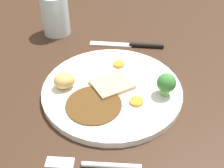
% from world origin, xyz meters
% --- Properties ---
extents(dining_table, '(1.20, 0.84, 0.04)m').
position_xyz_m(dining_table, '(0.00, 0.00, 0.02)').
color(dining_table, '#382316').
rests_on(dining_table, ground).
extents(dinner_plate, '(0.28, 0.28, 0.01)m').
position_xyz_m(dinner_plate, '(0.01, -0.01, 0.04)').
color(dinner_plate, white).
rests_on(dinner_plate, dining_table).
extents(gravy_pool, '(0.11, 0.11, 0.00)m').
position_xyz_m(gravy_pool, '(-0.04, 0.02, 0.05)').
color(gravy_pool, '#563819').
rests_on(gravy_pool, dinner_plate).
extents(meat_slice_main, '(0.10, 0.10, 0.01)m').
position_xyz_m(meat_slice_main, '(0.02, -0.01, 0.05)').
color(meat_slice_main, tan).
rests_on(meat_slice_main, dinner_plate).
extents(roast_potato_left, '(0.05, 0.06, 0.03)m').
position_xyz_m(roast_potato_left, '(0.01, 0.09, 0.07)').
color(roast_potato_left, '#D8B260').
rests_on(roast_potato_left, dinner_plate).
extents(carrot_coin_front, '(0.02, 0.02, 0.01)m').
position_xyz_m(carrot_coin_front, '(0.09, -0.02, 0.05)').
color(carrot_coin_front, orange).
rests_on(carrot_coin_front, dinner_plate).
extents(carrot_coin_back, '(0.03, 0.03, 0.01)m').
position_xyz_m(carrot_coin_back, '(-0.03, -0.06, 0.05)').
color(carrot_coin_back, orange).
rests_on(carrot_coin_back, dinner_plate).
extents(broccoli_floret, '(0.04, 0.04, 0.05)m').
position_xyz_m(broccoli_floret, '(0.00, -0.11, 0.08)').
color(broccoli_floret, '#8CB766').
rests_on(broccoli_floret, dinner_plate).
extents(fork, '(0.02, 0.15, 0.01)m').
position_xyz_m(fork, '(-0.17, 0.01, 0.04)').
color(fork, silver).
rests_on(fork, dining_table).
extents(knife, '(0.02, 0.19, 0.01)m').
position_xyz_m(knife, '(0.19, -0.05, 0.04)').
color(knife, black).
rests_on(knife, dining_table).
extents(water_glass, '(0.07, 0.07, 0.11)m').
position_xyz_m(water_glass, '(0.24, 0.16, 0.09)').
color(water_glass, silver).
rests_on(water_glass, dining_table).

